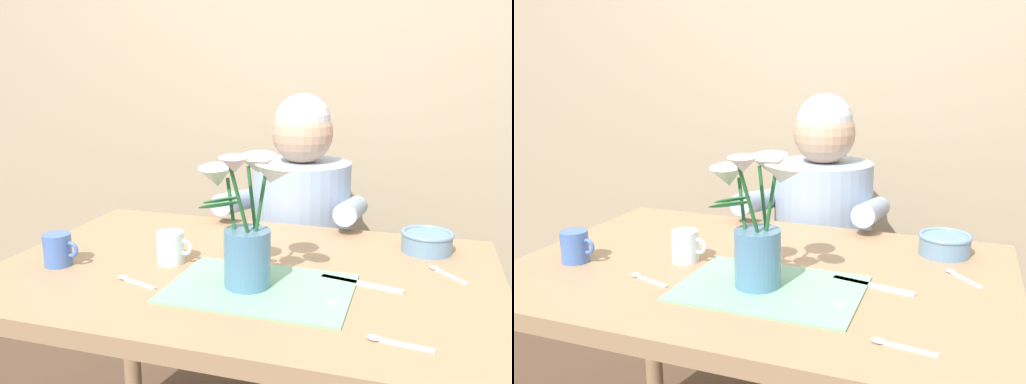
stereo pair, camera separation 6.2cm
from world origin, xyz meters
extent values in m
cube|color=tan|center=(0.00, 1.05, 1.25)|extent=(4.00, 0.10, 2.50)
cube|color=#9E7A56|center=(0.00, 0.00, 0.72)|extent=(1.20, 0.80, 0.04)
cylinder|color=#9E7A56|center=(-0.54, 0.34, 0.35)|extent=(0.06, 0.06, 0.70)
cylinder|color=#9E7A56|center=(0.54, 0.34, 0.35)|extent=(0.06, 0.06, 0.70)
cylinder|color=#4C4C56|center=(0.00, 0.62, 0.20)|extent=(0.30, 0.30, 0.40)
cylinder|color=#99ADC6|center=(0.00, 0.62, 0.65)|extent=(0.34, 0.34, 0.50)
sphere|color=tan|center=(0.00, 0.62, 1.00)|extent=(0.21, 0.21, 0.21)
sphere|color=silver|center=(0.00, 0.62, 1.04)|extent=(0.19, 0.19, 0.19)
cylinder|color=#99ADC6|center=(-0.19, 0.48, 0.78)|extent=(0.07, 0.33, 0.12)
cylinder|color=#99ADC6|center=(0.19, 0.48, 0.78)|extent=(0.07, 0.33, 0.12)
cube|color=#7AB289|center=(0.07, -0.11, 0.74)|extent=(0.40, 0.28, 0.00)
cylinder|color=teal|center=(0.04, -0.11, 0.81)|extent=(0.10, 0.10, 0.13)
cylinder|color=#23602D|center=(0.07, -0.11, 0.92)|extent=(0.04, 0.01, 0.16)
cone|color=white|center=(0.10, -0.12, 1.00)|extent=(0.11, 0.11, 0.05)
sphere|color=#E5D14C|center=(0.10, -0.12, 1.00)|extent=(0.02, 0.02, 0.02)
cylinder|color=#23602D|center=(0.05, -0.08, 0.92)|extent=(0.03, 0.02, 0.17)
cone|color=silver|center=(0.05, -0.06, 1.01)|extent=(0.08, 0.09, 0.05)
sphere|color=#E5D14C|center=(0.05, -0.06, 1.01)|extent=(0.02, 0.02, 0.02)
cylinder|color=#23602D|center=(0.01, -0.11, 0.91)|extent=(0.04, 0.05, 0.15)
cone|color=white|center=(-0.03, -0.10, 0.98)|extent=(0.10, 0.10, 0.06)
sphere|color=#E5D14C|center=(-0.03, -0.10, 0.99)|extent=(0.02, 0.02, 0.02)
cylinder|color=#23602D|center=(0.04, -0.15, 0.93)|extent=(0.03, 0.07, 0.19)
cone|color=silver|center=(0.04, -0.18, 1.03)|extent=(0.07, 0.07, 0.04)
sphere|color=#E5D14C|center=(0.04, -0.18, 1.03)|extent=(0.02, 0.02, 0.02)
ellipsoid|color=#23602D|center=(-0.01, -0.14, 0.93)|extent=(0.10, 0.08, 0.03)
ellipsoid|color=#23602D|center=(-0.02, -0.11, 0.94)|extent=(0.09, 0.04, 0.04)
cylinder|color=#6689A8|center=(0.42, 0.26, 0.77)|extent=(0.13, 0.13, 0.05)
torus|color=#6689A8|center=(0.42, 0.26, 0.79)|extent=(0.14, 0.14, 0.01)
cube|color=silver|center=(0.28, -0.02, 0.74)|extent=(0.19, 0.05, 0.00)
cylinder|color=#476BB7|center=(-0.45, -0.12, 0.78)|extent=(0.07, 0.07, 0.08)
torus|color=#476BB7|center=(-0.41, -0.12, 0.78)|extent=(0.04, 0.01, 0.04)
cylinder|color=silver|center=(-0.19, -0.02, 0.78)|extent=(0.07, 0.07, 0.08)
torus|color=silver|center=(-0.15, -0.02, 0.78)|extent=(0.04, 0.01, 0.04)
cube|color=silver|center=(0.48, 0.09, 0.74)|extent=(0.07, 0.08, 0.00)
ellipsoid|color=silver|center=(0.44, 0.13, 0.74)|extent=(0.03, 0.03, 0.01)
cube|color=silver|center=(0.22, -0.19, 0.74)|extent=(0.04, 0.10, 0.00)
ellipsoid|color=silver|center=(0.24, -0.14, 0.74)|extent=(0.03, 0.03, 0.01)
cube|color=silver|center=(-0.19, -0.17, 0.74)|extent=(0.10, 0.04, 0.00)
ellipsoid|color=silver|center=(-0.25, -0.15, 0.74)|extent=(0.03, 0.03, 0.01)
cube|color=silver|center=(0.39, -0.27, 0.74)|extent=(0.10, 0.02, 0.00)
ellipsoid|color=silver|center=(0.34, -0.27, 0.74)|extent=(0.03, 0.02, 0.01)
camera|label=1|loc=(0.40, -1.16, 1.21)|focal=37.54mm
camera|label=2|loc=(0.46, -1.14, 1.21)|focal=37.54mm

